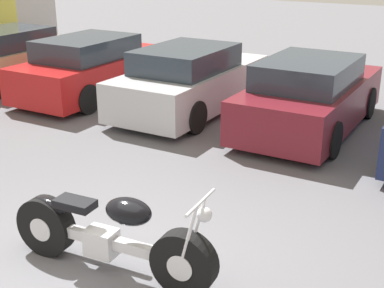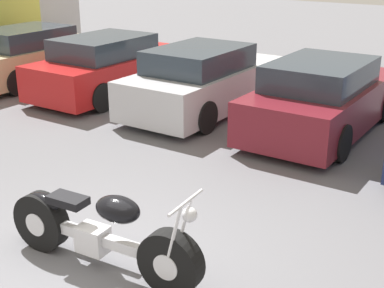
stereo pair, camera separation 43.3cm
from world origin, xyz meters
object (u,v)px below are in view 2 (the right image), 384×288
(motorcycle, at_px, (100,233))
(parked_car_maroon, at_px, (322,99))
(parked_car_red, at_px, (110,67))
(parked_car_silver, at_px, (204,81))
(parked_car_champagne, at_px, (33,56))

(motorcycle, relative_size, parked_car_maroon, 0.59)
(motorcycle, height_order, parked_car_maroon, parked_car_maroon)
(parked_car_red, height_order, parked_car_silver, same)
(motorcycle, relative_size, parked_car_silver, 0.59)
(motorcycle, height_order, parked_car_silver, parked_car_silver)
(motorcycle, distance_m, parked_car_champagne, 9.25)
(parked_car_maroon, bearing_deg, motorcycle, -93.06)
(parked_car_champagne, bearing_deg, motorcycle, -36.49)
(parked_car_champagne, height_order, parked_car_maroon, same)
(parked_car_red, distance_m, parked_car_maroon, 5.16)
(motorcycle, xyz_separation_m, parked_car_champagne, (-7.44, 5.50, 0.22))
(parked_car_red, xyz_separation_m, parked_car_silver, (2.58, 0.05, 0.00))
(parked_car_red, bearing_deg, motorcycle, -49.09)
(parked_car_champagne, xyz_separation_m, parked_car_silver, (5.16, 0.15, 0.00))
(motorcycle, xyz_separation_m, parked_car_maroon, (0.31, 5.72, 0.22))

